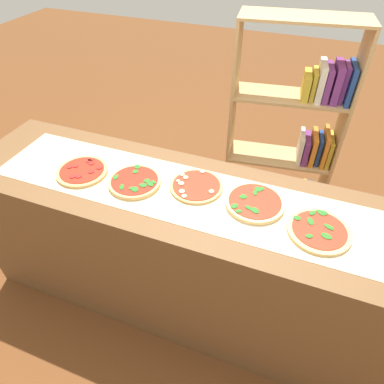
{
  "coord_description": "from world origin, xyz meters",
  "views": [
    {
      "loc": [
        0.46,
        -1.21,
        2.08
      ],
      "look_at": [
        0.0,
        0.0,
        0.95
      ],
      "focal_mm": 32.36,
      "sensor_mm": 36.0,
      "label": 1
    }
  ],
  "objects_px": {
    "pizza_spinach_4": "(319,230)",
    "bookshelf": "(298,134)",
    "pizza_spinach_1": "(135,182)",
    "pizza_mushroom_2": "(196,186)",
    "pizza_spinach_3": "(255,202)",
    "pizza_pepperoni_0": "(82,171)"
  },
  "relations": [
    {
      "from": "pizza_mushroom_2",
      "to": "pizza_spinach_4",
      "type": "xyz_separation_m",
      "value": [
        0.62,
        -0.09,
        0.0
      ]
    },
    {
      "from": "pizza_spinach_1",
      "to": "pizza_mushroom_2",
      "type": "xyz_separation_m",
      "value": [
        0.31,
        0.09,
        -0.0
      ]
    },
    {
      "from": "pizza_pepperoni_0",
      "to": "pizza_spinach_3",
      "type": "bearing_deg",
      "value": 5.21
    },
    {
      "from": "pizza_spinach_4",
      "to": "bookshelf",
      "type": "relative_size",
      "value": 0.18
    },
    {
      "from": "pizza_mushroom_2",
      "to": "pizza_spinach_4",
      "type": "relative_size",
      "value": 0.96
    },
    {
      "from": "pizza_mushroom_2",
      "to": "pizza_pepperoni_0",
      "type": "bearing_deg",
      "value": -170.44
    },
    {
      "from": "pizza_pepperoni_0",
      "to": "pizza_mushroom_2",
      "type": "bearing_deg",
      "value": 9.56
    },
    {
      "from": "pizza_pepperoni_0",
      "to": "bookshelf",
      "type": "height_order",
      "value": "bookshelf"
    },
    {
      "from": "pizza_mushroom_2",
      "to": "pizza_spinach_1",
      "type": "bearing_deg",
      "value": -164.44
    },
    {
      "from": "pizza_pepperoni_0",
      "to": "pizza_spinach_1",
      "type": "height_order",
      "value": "pizza_spinach_1"
    },
    {
      "from": "pizza_mushroom_2",
      "to": "bookshelf",
      "type": "distance_m",
      "value": 1.16
    },
    {
      "from": "pizza_pepperoni_0",
      "to": "pizza_spinach_3",
      "type": "distance_m",
      "value": 0.93
    },
    {
      "from": "pizza_spinach_4",
      "to": "bookshelf",
      "type": "bearing_deg",
      "value": 100.23
    },
    {
      "from": "pizza_spinach_1",
      "to": "pizza_spinach_3",
      "type": "distance_m",
      "value": 0.62
    },
    {
      "from": "pizza_mushroom_2",
      "to": "pizza_spinach_3",
      "type": "relative_size",
      "value": 0.95
    },
    {
      "from": "pizza_spinach_1",
      "to": "bookshelf",
      "type": "xyz_separation_m",
      "value": [
        0.72,
        1.15,
        -0.21
      ]
    },
    {
      "from": "pizza_spinach_3",
      "to": "bookshelf",
      "type": "height_order",
      "value": "bookshelf"
    },
    {
      "from": "pizza_pepperoni_0",
      "to": "pizza_spinach_1",
      "type": "distance_m",
      "value": 0.31
    },
    {
      "from": "pizza_spinach_3",
      "to": "pizza_spinach_4",
      "type": "distance_m",
      "value": 0.32
    },
    {
      "from": "pizza_spinach_4",
      "to": "bookshelf",
      "type": "height_order",
      "value": "bookshelf"
    },
    {
      "from": "pizza_mushroom_2",
      "to": "pizza_spinach_3",
      "type": "bearing_deg",
      "value": -3.59
    },
    {
      "from": "pizza_mushroom_2",
      "to": "bookshelf",
      "type": "height_order",
      "value": "bookshelf"
    }
  ]
}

